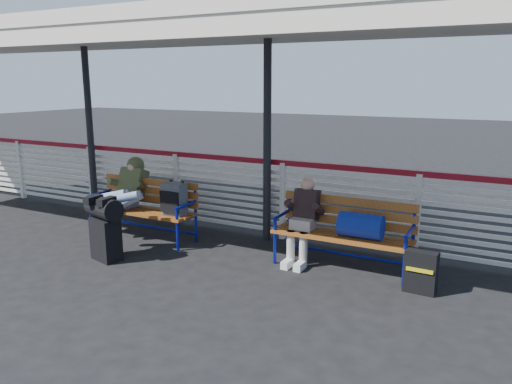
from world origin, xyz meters
The scene contains 9 objects.
ground centered at (0.00, 0.00, 0.00)m, with size 60.00×60.00×0.00m, color black.
fence centered at (0.00, 1.90, 0.66)m, with size 12.08×0.08×1.24m.
canopy centered at (0.00, 0.87, 3.04)m, with size 12.60×3.60×3.16m.
luggage_stack centered at (0.25, -0.08, 0.48)m, with size 0.59×0.43×0.88m.
bench_left centered at (0.27, 0.95, 0.60)m, with size 1.80×0.56×0.94m.
bench_right centered at (3.33, 1.12, 0.59)m, with size 1.80×0.56×0.92m.
traveler_man centered at (-0.10, 0.61, 0.73)m, with size 0.94×1.64×0.77m.
companion_person centered at (2.66, 1.11, 0.60)m, with size 0.32×0.66×1.15m.
suitcase_side centered at (4.26, 0.81, 0.25)m, with size 0.37×0.24×0.50m.
Camera 1 is at (5.09, -4.89, 2.41)m, focal length 35.00 mm.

